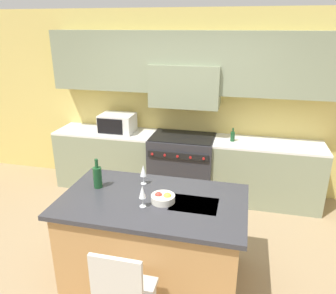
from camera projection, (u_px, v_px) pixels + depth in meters
ground_plane at (150, 266)px, 3.56m from camera, size 10.00×10.00×0.00m
back_cabinetry at (187, 87)px, 4.82m from camera, size 10.00×0.46×2.70m
back_counter at (182, 165)px, 5.00m from camera, size 4.00×0.62×0.91m
range_stove at (182, 165)px, 4.98m from camera, size 0.94×0.70×0.93m
microwave at (117, 123)px, 5.02m from camera, size 0.51×0.40×0.28m
kitchen_island at (153, 238)px, 3.30m from camera, size 1.79×1.05×0.90m
island_chair at (123, 293)px, 2.51m from camera, size 0.42×0.40×0.95m
wine_bottle at (98, 177)px, 3.33m from camera, size 0.09×0.09×0.31m
wine_glass_near at (142, 192)px, 2.96m from camera, size 0.07×0.07×0.21m
wine_glass_far at (143, 171)px, 3.39m from camera, size 0.07×0.07×0.21m
fruit_bowl at (163, 198)px, 3.08m from camera, size 0.23×0.23×0.10m
oil_bottle_on_counter at (233, 136)px, 4.64m from camera, size 0.06×0.06×0.19m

